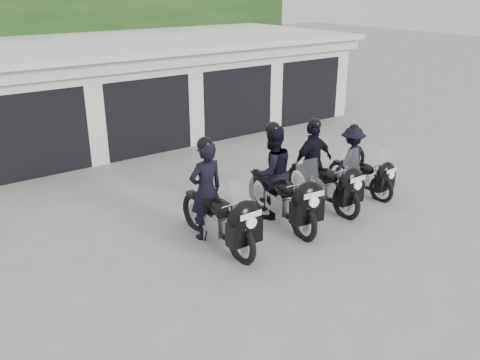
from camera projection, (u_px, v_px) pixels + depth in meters
ground at (269, 220)px, 10.67m from camera, size 80.00×80.00×0.00m
garage_block at (112, 91)px, 16.22m from camera, size 16.40×6.80×2.96m
background_vegetation at (68, 35)px, 19.60m from camera, size 20.00×3.90×5.80m
police_bike_a at (216, 203)px, 9.45m from camera, size 0.71×2.42×2.11m
police_bike_b at (277, 180)px, 10.38m from camera, size 1.05×2.46×2.14m
police_bike_c at (318, 168)px, 11.20m from camera, size 1.10×2.30×2.00m
police_bike_d at (357, 163)px, 11.93m from camera, size 1.03×1.92×1.67m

